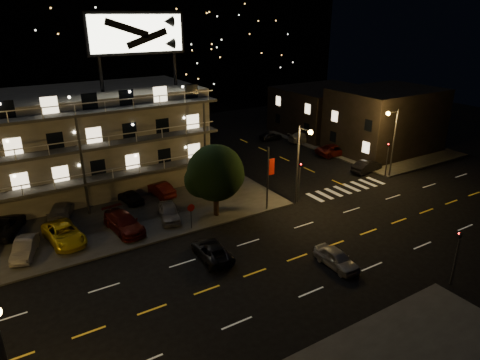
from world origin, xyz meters
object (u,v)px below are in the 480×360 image
road_car_west (212,251)px  lot_car_4 (169,212)px  lot_car_2 (64,234)px  tree (215,175)px  road_car_east (336,258)px  lot_car_7 (61,210)px  side_car_0 (367,166)px

road_car_west → lot_car_4: bearing=-84.2°
lot_car_4 → road_car_west: 7.76m
lot_car_2 → road_car_west: 12.56m
tree → lot_car_4: 5.50m
lot_car_2 → lot_car_4: (9.03, -0.67, -0.02)m
tree → lot_car_4: size_ratio=1.64×
tree → road_car_west: tree is taller
lot_car_4 → road_car_east: bearing=-46.0°
lot_car_4 → road_car_east: lot_car_4 is taller
lot_car_2 → road_car_west: size_ratio=1.15×
tree → lot_car_7: (-12.38, 7.32, -3.40)m
lot_car_4 → lot_car_7: (-8.28, 5.85, -0.04)m
lot_car_2 → side_car_0: (34.41, -1.13, -0.16)m
tree → road_car_east: (3.62, -12.30, -3.54)m
side_car_0 → tree: bearing=84.8°
lot_car_4 → lot_car_7: bearing=159.5°
tree → lot_car_2: bearing=170.7°
tree → lot_car_7: size_ratio=1.48×
side_car_0 → road_car_west: bearing=98.3°
lot_car_7 → road_car_west: size_ratio=1.01×
lot_car_4 → side_car_0: lot_car_4 is taller
lot_car_2 → lot_car_7: size_ratio=1.14×
road_car_east → road_car_west: road_car_east is taller
tree → lot_car_2: tree is taller
lot_car_7 → road_car_west: bearing=143.8°
tree → road_car_west: bearing=-121.3°
lot_car_7 → road_car_west: (8.57, -13.60, -0.19)m
lot_car_7 → road_car_east: size_ratio=1.17×
lot_car_2 → lot_car_7: 5.23m
side_car_0 → road_car_east: (-17.66, -13.32, -0.05)m
side_car_0 → road_car_east: side_car_0 is taller
lot_car_7 → road_car_west: lot_car_7 is taller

